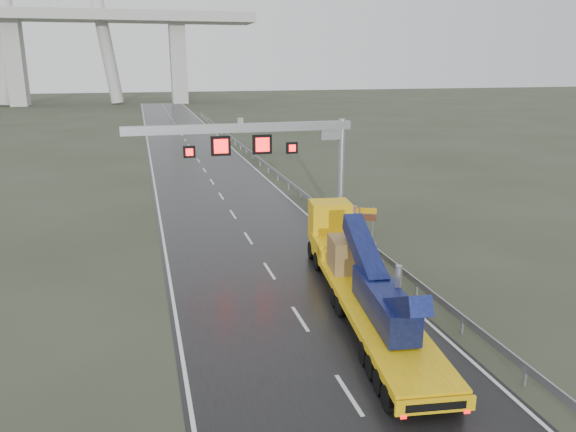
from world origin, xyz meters
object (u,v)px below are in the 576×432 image
object	(u,v)px
heavy_haul_truck	(356,268)
striped_barrier	(353,213)
sign_gantry	(273,145)
exit_sign_pair	(366,217)

from	to	relation	value
heavy_haul_truck	striped_barrier	distance (m)	13.83
sign_gantry	exit_sign_pair	size ratio (longest dim) A/B	6.95
sign_gantry	exit_sign_pair	distance (m)	7.72
heavy_haul_truck	exit_sign_pair	world-z (taller)	heavy_haul_truck
heavy_haul_truck	striped_barrier	bearing A→B (deg)	76.44
exit_sign_pair	sign_gantry	bearing A→B (deg)	162.38
sign_gantry	striped_barrier	distance (m)	7.81
sign_gantry	heavy_haul_truck	distance (m)	13.19
heavy_haul_truck	sign_gantry	bearing A→B (deg)	101.81
heavy_haul_truck	exit_sign_pair	bearing A→B (deg)	71.57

